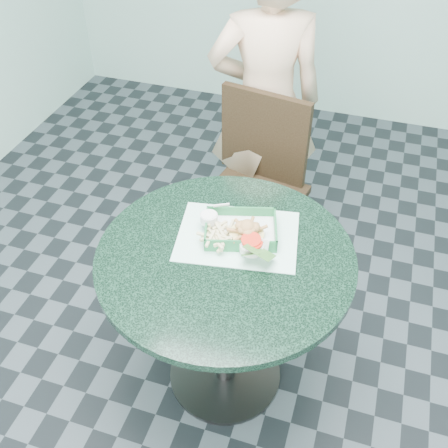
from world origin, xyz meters
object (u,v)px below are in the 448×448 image
(cafe_table, at_px, (225,289))
(dining_chair, at_px, (257,177))
(food_basket, at_px, (241,235))
(diner_person, at_px, (266,98))
(crab_sandwich, at_px, (244,235))
(sauce_ramekin, at_px, (213,216))

(cafe_table, xyz_separation_m, dining_chair, (-0.09, 0.79, -0.05))
(cafe_table, bearing_deg, food_basket, 78.24)
(dining_chair, distance_m, diner_person, 0.39)
(diner_person, xyz_separation_m, crab_sandwich, (0.17, -0.97, -0.02))
(diner_person, xyz_separation_m, sauce_ramekin, (0.03, -0.91, -0.02))
(cafe_table, bearing_deg, crab_sandwich, 61.67)
(dining_chair, height_order, food_basket, dining_chair)
(cafe_table, bearing_deg, dining_chair, 96.27)
(dining_chair, xyz_separation_m, crab_sandwich, (0.13, -0.71, 0.27))
(diner_person, bearing_deg, crab_sandwich, 80.11)
(cafe_table, distance_m, food_basket, 0.22)
(cafe_table, relative_size, food_basket, 3.58)
(cafe_table, relative_size, sauce_ramekin, 14.25)
(crab_sandwich, bearing_deg, diner_person, 99.97)
(cafe_table, xyz_separation_m, crab_sandwich, (0.05, 0.08, 0.22))
(food_basket, relative_size, crab_sandwich, 2.05)
(crab_sandwich, distance_m, sauce_ramekin, 0.15)
(dining_chair, distance_m, sauce_ramekin, 0.70)
(diner_person, relative_size, crab_sandwich, 13.01)
(cafe_table, xyz_separation_m, diner_person, (-0.13, 1.05, 0.24))
(dining_chair, height_order, diner_person, diner_person)
(food_basket, height_order, crab_sandwich, crab_sandwich)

